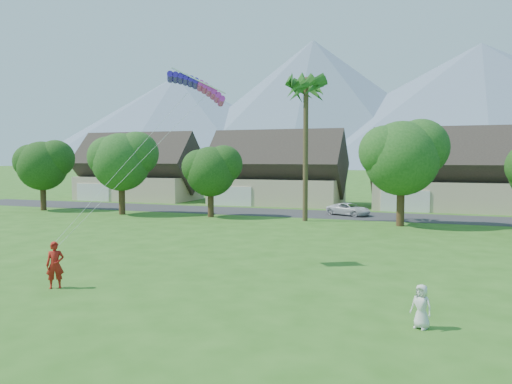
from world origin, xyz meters
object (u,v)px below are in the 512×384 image
at_px(parked_car, 349,209).
at_px(parafoil_kite, 198,85).
at_px(kite_flyer, 55,265).
at_px(watcher, 421,307).

distance_m(parked_car, parafoil_kite, 26.15).
relative_size(kite_flyer, watcher, 1.38).
relative_size(parked_car, parafoil_kite, 1.26).
distance_m(watcher, parafoil_kite, 15.45).
height_order(kite_flyer, parafoil_kite, parafoil_kite).
height_order(watcher, parafoil_kite, parafoil_kite).
bearing_deg(parafoil_kite, kite_flyer, -144.18).
bearing_deg(kite_flyer, watcher, -36.12).
distance_m(watcher, parked_car, 31.71).
height_order(watcher, parked_car, watcher).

